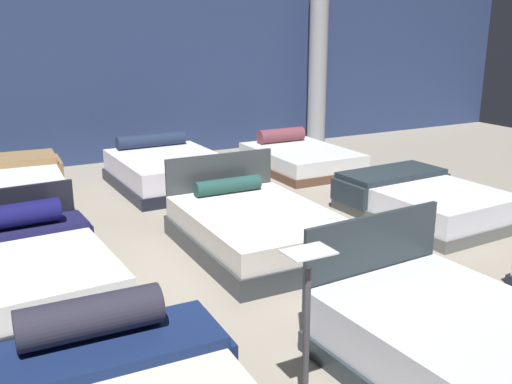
% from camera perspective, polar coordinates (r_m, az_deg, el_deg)
% --- Properties ---
extents(ground_plane, '(18.00, 18.00, 0.02)m').
position_cam_1_polar(ground_plane, '(6.26, 1.65, -6.40)').
color(ground_plane, gray).
extents(showroom_back_wall, '(18.00, 0.06, 3.50)m').
position_cam_1_polar(showroom_back_wall, '(10.69, -12.73, 12.34)').
color(showroom_back_wall, navy).
rests_on(showroom_back_wall, ground_plane).
extents(bed_1, '(1.54, 2.03, 0.96)m').
position_cam_1_polar(bed_1, '(4.35, 19.66, -14.36)').
color(bed_1, '#273135').
rests_on(bed_1, ground_plane).
extents(bed_3, '(1.53, 2.06, 0.77)m').
position_cam_1_polar(bed_3, '(5.82, -21.46, -6.98)').
color(bed_3, black).
rests_on(bed_3, ground_plane).
extents(bed_4, '(1.49, 2.09, 0.89)m').
position_cam_1_polar(bed_4, '(6.36, 0.12, -3.66)').
color(bed_4, '#303539').
rests_on(bed_4, ground_plane).
extents(bed_5, '(1.58, 2.05, 0.50)m').
position_cam_1_polar(bed_5, '(7.70, 16.00, -0.85)').
color(bed_5, '#555857').
rests_on(bed_5, ground_plane).
extents(bed_7, '(1.58, 1.99, 0.69)m').
position_cam_1_polar(bed_7, '(8.91, -8.53, 2.07)').
color(bed_7, black).
rests_on(bed_7, ground_plane).
extents(bed_8, '(1.45, 2.00, 0.61)m').
position_cam_1_polar(bed_8, '(9.92, 4.33, 3.31)').
color(bed_8, brown).
rests_on(bed_8, ground_plane).
extents(price_sign, '(0.28, 0.24, 1.16)m').
position_cam_1_polar(price_sign, '(3.62, 4.89, -16.18)').
color(price_sign, '#3F3F44').
rests_on(price_sign, ground_plane).
extents(support_pillar, '(0.36, 0.36, 3.50)m').
position_cam_1_polar(support_pillar, '(11.79, 6.10, 12.95)').
color(support_pillar, '#99999E').
rests_on(support_pillar, ground_plane).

